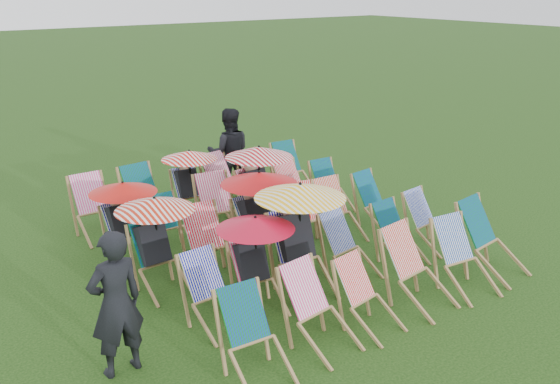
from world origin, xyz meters
TOP-DOWN VIEW (x-y plane):
  - ground at (0.00, 0.00)m, footprint 100.00×100.00m
  - deckchair_0 at (-2.06, -2.28)m, footprint 0.65×0.88m
  - deckchair_1 at (-1.15, -2.23)m, footprint 0.74×0.94m
  - deckchair_2 at (-0.43, -2.28)m, footprint 0.68×0.86m
  - deckchair_3 at (0.49, -2.21)m, footprint 0.77×0.99m
  - deckchair_4 at (1.30, -2.30)m, footprint 0.71×0.93m
  - deckchair_5 at (2.04, -2.20)m, footprint 0.80×1.03m
  - deckchair_6 at (-1.90, -1.15)m, footprint 0.64×0.85m
  - deckchair_7 at (-1.22, -1.05)m, footprint 1.00×1.05m
  - deckchair_8 at (-0.46, -0.98)m, footprint 1.22×1.29m
  - deckchair_9 at (0.33, -1.09)m, footprint 0.70×0.89m
  - deckchair_10 at (1.25, -1.16)m, footprint 0.61×0.82m
  - deckchair_11 at (2.03, -1.07)m, footprint 0.67×0.86m
  - deckchair_12 at (-2.01, 0.13)m, footprint 1.06×1.11m
  - deckchair_13 at (-1.26, -0.00)m, footprint 0.68×0.93m
  - deckchair_14 at (-0.38, 0.06)m, footprint 1.13×1.21m
  - deckchair_15 at (0.50, 0.09)m, footprint 0.78×0.97m
  - deckchair_16 at (1.14, 0.06)m, footprint 0.64×0.87m
  - deckchair_17 at (2.03, 0.09)m, footprint 0.69×0.88m
  - deckchair_18 at (-1.98, 1.26)m, footprint 1.00×1.06m
  - deckchair_19 at (-1.29, 1.20)m, footprint 0.56×0.77m
  - deckchair_20 at (-0.41, 1.19)m, footprint 0.76×0.99m
  - deckchair_21 at (0.42, 1.23)m, footprint 1.14×1.23m
  - deckchair_22 at (1.21, 1.24)m, footprint 0.73×0.94m
  - deckchair_23 at (1.90, 1.13)m, footprint 0.61×0.82m
  - deckchair_24 at (-2.02, 2.41)m, footprint 0.65×0.91m
  - deckchair_25 at (-1.16, 2.30)m, footprint 0.75×0.99m
  - deckchair_26 at (-0.32, 2.36)m, footprint 0.98×1.03m
  - deckchair_27 at (0.37, 2.29)m, footprint 0.76×0.98m
  - deckchair_28 at (1.12, 2.28)m, footprint 0.72×0.92m
  - deckchair_29 at (1.94, 2.35)m, footprint 0.67×0.90m
  - person_left at (-3.18, -1.37)m, footprint 0.61×0.42m
  - person_rear at (0.80, 2.88)m, footprint 1.04×0.97m

SIDE VIEW (x-z plane):
  - ground at x=0.00m, z-range 0.00..0.00m
  - deckchair_19 at x=-1.29m, z-range 0.00..0.82m
  - deckchair_2 at x=-0.43m, z-range 0.00..0.85m
  - deckchair_10 at x=1.25m, z-range 0.00..0.86m
  - deckchair_11 at x=2.03m, z-range 0.00..0.87m
  - deckchair_23 at x=1.90m, z-range 0.00..0.87m
  - deckchair_17 at x=2.03m, z-range 0.00..0.88m
  - deckchair_6 at x=-1.90m, z-range 0.00..0.88m
  - deckchair_9 at x=0.33m, z-range 0.00..0.88m
  - deckchair_0 at x=-2.06m, z-range 0.00..0.91m
  - deckchair_16 at x=1.14m, z-range 0.00..0.93m
  - deckchair_28 at x=1.12m, z-range 0.00..0.93m
  - deckchair_1 at x=-1.15m, z-range 0.00..0.94m
  - deckchair_22 at x=1.21m, z-range 0.00..0.94m
  - deckchair_15 at x=0.50m, z-range 0.00..0.94m
  - deckchair_29 at x=1.94m, z-range 0.00..0.95m
  - deckchair_4 at x=1.30m, z-range 0.00..0.95m
  - deckchair_24 at x=-2.02m, z-range 0.00..0.97m
  - deckchair_27 at x=0.37m, z-range 0.00..0.98m
  - deckchair_13 at x=-1.26m, z-range 0.00..0.99m
  - deckchair_3 at x=0.49m, z-range 0.00..0.99m
  - deckchair_20 at x=-0.41m, z-range 0.00..0.99m
  - deckchair_25 at x=-1.16m, z-range 0.00..1.01m
  - deckchair_5 at x=2.04m, z-range 0.00..1.03m
  - deckchair_26 at x=-0.32m, z-range 0.03..1.20m
  - deckchair_18 at x=-1.98m, z-range 0.03..1.21m
  - deckchair_7 at x=-1.22m, z-range 0.03..1.22m
  - deckchair_12 at x=-2.01m, z-range 0.03..1.30m
  - deckchair_14 at x=-0.38m, z-range 0.04..1.38m
  - deckchair_21 at x=0.42m, z-range 0.04..1.39m
  - deckchair_8 at x=-0.46m, z-range 0.04..1.49m
  - person_left at x=-3.18m, z-range 0.00..1.62m
  - person_rear at x=0.80m, z-range 0.00..1.72m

